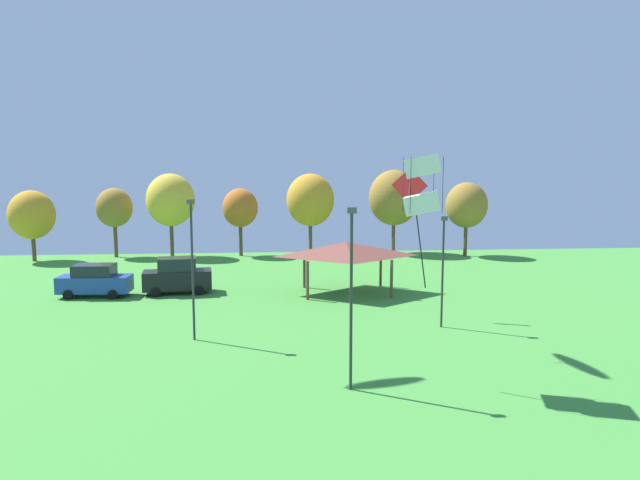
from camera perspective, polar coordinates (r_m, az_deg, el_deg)
name	(u,v)px	position (r m, az deg, el deg)	size (l,w,h in m)	color
kite_flying_2	(422,185)	(22.99, 10.21, 5.43)	(1.78, 1.70, 5.37)	white
kite_flying_4	(409,185)	(33.98, 8.94, 5.41)	(1.99, 0.88, 2.12)	red
parked_car_leftmost	(95,281)	(41.66, -21.60, -3.79)	(4.83, 2.20, 2.21)	#234299
parked_car_second_from_left	(177,276)	(40.93, -14.07, -3.50)	(4.84, 2.51, 2.52)	black
park_pavilion	(346,249)	(39.67, 2.64, -0.92)	(7.30, 4.99, 3.60)	brown
light_post_0	(192,262)	(29.22, -12.65, -2.20)	(0.36, 0.20, 7.15)	#2D2D33
light_post_1	(443,265)	(31.64, 12.18, -2.45)	(0.36, 0.20, 6.12)	#2D2D33
light_post_2	(351,290)	(22.08, 3.14, -4.98)	(0.36, 0.20, 7.20)	#2D2D33
treeline_tree_0	(32,215)	(59.51, -26.87, 2.25)	(4.14, 4.14, 6.65)	brown
treeline_tree_1	(114,208)	(59.08, -19.89, 3.04)	(3.47, 3.47, 6.79)	brown
treeline_tree_2	(171,200)	(57.48, -14.72, 3.88)	(4.67, 4.67, 8.18)	brown
treeline_tree_3	(240,208)	(56.95, -7.98, 3.19)	(3.49, 3.49, 6.72)	brown
treeline_tree_4	(310,200)	(57.29, -0.97, 4.01)	(4.79, 4.79, 8.15)	brown
treeline_tree_5	(394,198)	(58.53, 7.41, 4.21)	(5.13, 5.13, 8.53)	brown
treeline_tree_6	(466,205)	(58.15, 14.44, 3.38)	(4.09, 4.09, 7.32)	brown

